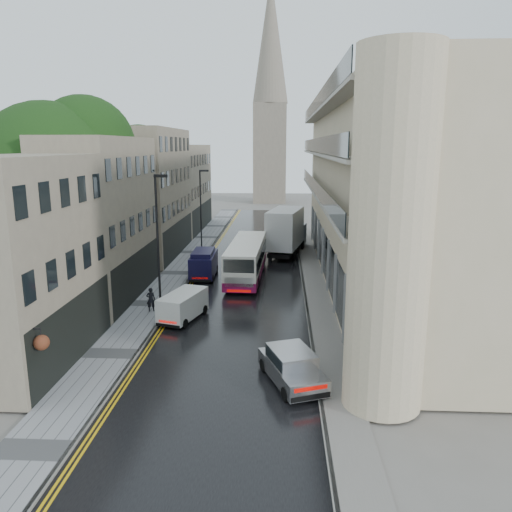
# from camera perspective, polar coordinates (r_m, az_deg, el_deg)

# --- Properties ---
(ground) EXTENTS (200.00, 200.00, 0.00)m
(ground) POSITION_cam_1_polar(r_m,az_deg,el_deg) (16.67, -8.42, -26.92)
(ground) COLOR slate
(ground) RESTS_ON ground
(road) EXTENTS (9.00, 85.00, 0.02)m
(road) POSITION_cam_1_polar(r_m,az_deg,el_deg) (41.54, -1.03, -2.17)
(road) COLOR black
(road) RESTS_ON ground
(left_sidewalk) EXTENTS (2.70, 85.00, 0.12)m
(left_sidewalk) POSITION_cam_1_polar(r_m,az_deg,el_deg) (42.33, -8.96, -1.97)
(left_sidewalk) COLOR gray
(left_sidewalk) RESTS_ON ground
(right_sidewalk) EXTENTS (1.80, 85.00, 0.12)m
(right_sidewalk) POSITION_cam_1_polar(r_m,az_deg,el_deg) (41.51, 6.43, -2.19)
(right_sidewalk) COLOR slate
(right_sidewalk) RESTS_ON ground
(old_shop_row) EXTENTS (4.50, 56.00, 12.00)m
(old_shop_row) POSITION_cam_1_polar(r_m,az_deg,el_deg) (44.55, -13.12, 6.34)
(old_shop_row) COLOR gray
(old_shop_row) RESTS_ON ground
(modern_block) EXTENTS (8.00, 40.00, 14.00)m
(modern_block) POSITION_cam_1_polar(r_m,az_deg,el_deg) (39.46, 13.98, 7.00)
(modern_block) COLOR beige
(modern_block) RESTS_ON ground
(church_spire) EXTENTS (6.40, 6.40, 40.00)m
(church_spire) POSITION_cam_1_polar(r_m,az_deg,el_deg) (95.08, 1.64, 18.24)
(church_spire) COLOR gray
(church_spire) RESTS_ON ground
(tree_near) EXTENTS (10.56, 10.56, 13.89)m
(tree_near) POSITION_cam_1_polar(r_m,az_deg,el_deg) (36.19, -22.23, 5.89)
(tree_near) COLOR black
(tree_near) RESTS_ON ground
(tree_far) EXTENTS (9.24, 9.24, 12.46)m
(tree_far) POSITION_cam_1_polar(r_m,az_deg,el_deg) (48.19, -15.32, 6.95)
(tree_far) COLOR black
(tree_far) RESTS_ON ground
(cream_bus) EXTENTS (2.79, 10.84, 2.94)m
(cream_bus) POSITION_cam_1_polar(r_m,az_deg,el_deg) (37.65, -3.26, -1.42)
(cream_bus) COLOR white
(cream_bus) RESTS_ON road
(white_lorry) EXTENTS (4.32, 9.03, 4.56)m
(white_lorry) POSITION_cam_1_polar(r_m,az_deg,el_deg) (47.38, 1.64, 2.50)
(white_lorry) COLOR silver
(white_lorry) RESTS_ON road
(silver_hatchback) EXTENTS (3.22, 4.63, 1.59)m
(silver_hatchback) POSITION_cam_1_polar(r_m,az_deg,el_deg) (21.56, 3.46, -14.34)
(silver_hatchback) COLOR #99999D
(silver_hatchback) RESTS_ON road
(white_van) EXTENTS (2.70, 4.18, 1.75)m
(white_van) POSITION_cam_1_polar(r_m,az_deg,el_deg) (30.42, -10.81, -6.22)
(white_van) COLOR white
(white_van) RESTS_ON road
(navy_van) EXTENTS (1.93, 4.63, 2.34)m
(navy_van) POSITION_cam_1_polar(r_m,az_deg,el_deg) (39.46, -7.52, -1.30)
(navy_van) COLOR black
(navy_van) RESTS_ON road
(pedestrian) EXTENTS (0.63, 0.48, 1.56)m
(pedestrian) POSITION_cam_1_polar(r_m,az_deg,el_deg) (32.75, -11.93, -4.89)
(pedestrian) COLOR black
(pedestrian) RESTS_ON left_sidewalk
(lamp_post_near) EXTENTS (0.98, 0.56, 8.59)m
(lamp_post_near) POSITION_cam_1_polar(r_m,az_deg,el_deg) (33.38, -11.17, 1.70)
(lamp_post_near) COLOR black
(lamp_post_near) RESTS_ON left_sidewalk
(lamp_post_far) EXTENTS (0.92, 0.31, 8.06)m
(lamp_post_far) POSITION_cam_1_polar(r_m,az_deg,el_deg) (50.09, -6.33, 5.11)
(lamp_post_far) COLOR black
(lamp_post_far) RESTS_ON left_sidewalk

